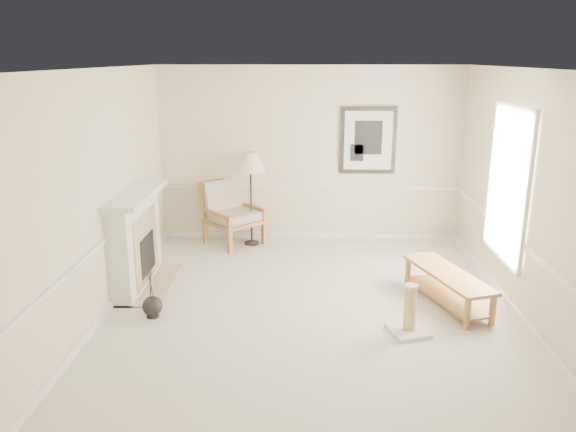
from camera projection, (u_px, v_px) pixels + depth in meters
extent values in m
plane|color=silver|center=(310.00, 305.00, 7.07)|extent=(5.50, 5.50, 0.00)
cube|color=beige|center=(310.00, 155.00, 9.32)|extent=(5.00, 0.04, 2.90)
cube|color=beige|center=(314.00, 284.00, 4.03)|extent=(5.00, 0.04, 2.90)
cube|color=beige|center=(104.00, 192.00, 6.75)|extent=(0.04, 5.50, 2.90)
cube|color=beige|center=(524.00, 195.00, 6.60)|extent=(0.04, 5.50, 2.90)
cube|color=white|center=(313.00, 68.00, 6.28)|extent=(5.00, 5.50, 0.04)
cube|color=white|center=(309.00, 235.00, 9.68)|extent=(4.95, 0.04, 0.10)
cube|color=white|center=(310.00, 187.00, 9.45)|extent=(4.95, 0.04, 0.05)
cube|color=white|center=(509.00, 184.00, 6.97)|extent=(0.03, 1.20, 1.80)
cube|color=white|center=(508.00, 184.00, 6.97)|extent=(0.05, 1.34, 1.94)
cube|color=black|center=(368.00, 140.00, 9.19)|extent=(0.92, 0.04, 1.10)
cube|color=white|center=(368.00, 141.00, 9.17)|extent=(0.78, 0.01, 0.96)
cube|color=black|center=(368.00, 138.00, 9.15)|extent=(0.45, 0.01, 0.55)
cube|color=white|center=(135.00, 242.00, 7.55)|extent=(0.28, 1.50, 1.25)
cube|color=white|center=(135.00, 194.00, 7.37)|extent=(0.46, 1.64, 0.06)
cube|color=#C6B28E|center=(146.00, 247.00, 7.57)|extent=(0.02, 1.05, 0.95)
cube|color=black|center=(148.00, 256.00, 7.60)|extent=(0.02, 0.62, 0.58)
cube|color=gold|center=(149.00, 274.00, 7.67)|extent=(0.01, 0.66, 0.05)
cube|color=#C6B28E|center=(150.00, 284.00, 7.71)|extent=(0.60, 1.50, 0.03)
sphere|color=black|center=(152.00, 306.00, 6.73)|extent=(0.24, 0.24, 0.24)
cylinder|color=black|center=(153.00, 314.00, 6.76)|extent=(0.16, 0.16, 0.07)
cylinder|color=black|center=(151.00, 282.00, 6.64)|extent=(0.07, 0.09, 0.38)
cylinder|color=black|center=(151.00, 284.00, 6.65)|extent=(0.08, 0.11, 0.31)
cylinder|color=black|center=(150.00, 279.00, 6.63)|extent=(0.04, 0.05, 0.45)
cube|color=olive|center=(230.00, 241.00, 8.89)|extent=(0.10, 0.10, 0.43)
cube|color=olive|center=(205.00, 231.00, 9.39)|extent=(0.10, 0.10, 0.43)
cube|color=olive|center=(264.00, 232.00, 9.33)|extent=(0.10, 0.10, 0.43)
cube|color=olive|center=(239.00, 223.00, 9.83)|extent=(0.10, 0.10, 0.43)
cube|color=olive|center=(234.00, 221.00, 9.31)|extent=(1.11, 1.11, 0.06)
cube|color=olive|center=(221.00, 197.00, 9.47)|extent=(0.70, 0.68, 0.62)
cube|color=olive|center=(216.00, 214.00, 9.04)|extent=(0.59, 0.62, 0.06)
cube|color=olive|center=(251.00, 206.00, 9.48)|extent=(0.59, 0.62, 0.06)
cube|color=silver|center=(234.00, 215.00, 9.28)|extent=(1.02, 1.02, 0.14)
cube|color=silver|center=(223.00, 196.00, 9.42)|extent=(0.68, 0.66, 0.55)
cylinder|color=black|center=(252.00, 243.00, 9.41)|extent=(0.25, 0.25, 0.03)
cylinder|color=black|center=(251.00, 202.00, 9.21)|extent=(0.03, 0.03, 1.39)
cone|color=beige|center=(250.00, 162.00, 9.03)|extent=(0.62, 0.62, 0.31)
cube|color=olive|center=(448.00, 274.00, 7.01)|extent=(0.92, 1.56, 0.04)
cube|color=olive|center=(446.00, 296.00, 7.10)|extent=(0.82, 1.44, 0.03)
cube|color=olive|center=(467.00, 314.00, 6.39)|extent=(0.07, 0.07, 0.38)
cube|color=olive|center=(493.00, 310.00, 6.49)|extent=(0.07, 0.07, 0.38)
cube|color=olive|center=(408.00, 272.00, 7.65)|extent=(0.07, 0.07, 0.38)
cube|color=olive|center=(430.00, 269.00, 7.75)|extent=(0.07, 0.07, 0.38)
cube|color=silver|center=(408.00, 331.00, 6.36)|extent=(0.52, 0.52, 0.05)
cylinder|color=tan|center=(410.00, 309.00, 6.29)|extent=(0.13, 0.13, 0.50)
cylinder|color=silver|center=(411.00, 287.00, 6.21)|extent=(0.16, 0.16, 0.04)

